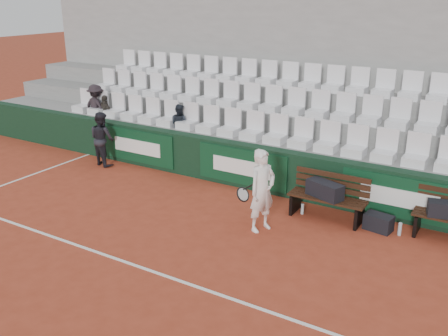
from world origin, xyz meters
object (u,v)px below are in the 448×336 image
(bench_left, at_px, (326,208))
(spectator_c, at_px, (179,107))
(sports_bag_ground, at_px, (378,222))
(water_bottle_far, at_px, (400,229))
(tennis_player, at_px, (262,191))
(spectator_a, at_px, (95,91))
(spectator_b, at_px, (104,97))
(ball_kid, at_px, (102,139))
(sports_bag_right, at_px, (445,209))
(water_bottle_near, at_px, (302,209))
(sports_bag_left, at_px, (325,190))

(bench_left, distance_m, spectator_c, 4.70)
(sports_bag_ground, relative_size, water_bottle_far, 2.06)
(tennis_player, distance_m, spectator_c, 4.22)
(spectator_a, relative_size, spectator_b, 1.26)
(water_bottle_far, bearing_deg, ball_kid, 178.85)
(sports_bag_right, relative_size, spectator_c, 0.58)
(water_bottle_near, bearing_deg, sports_bag_left, 2.57)
(tennis_player, bearing_deg, spectator_a, 160.24)
(spectator_a, bearing_deg, water_bottle_far, 176.21)
(bench_left, distance_m, sports_bag_left, 0.38)
(bench_left, xyz_separation_m, spectator_b, (-6.86, 1.19, 1.27))
(bench_left, height_order, water_bottle_far, bench_left)
(water_bottle_far, bearing_deg, sports_bag_left, -178.72)
(ball_kid, xyz_separation_m, spectator_c, (1.67, 1.03, 0.82))
(sports_bag_ground, xyz_separation_m, spectator_a, (-8.20, 1.17, 1.47))
(spectator_b, height_order, spectator_c, spectator_c)
(sports_bag_ground, bearing_deg, spectator_c, 167.71)
(sports_bag_right, bearing_deg, ball_kid, -179.48)
(water_bottle_near, xyz_separation_m, spectator_c, (-3.88, 1.23, 1.40))
(spectator_a, bearing_deg, bench_left, 174.62)
(spectator_c, bearing_deg, bench_left, 164.26)
(bench_left, xyz_separation_m, water_bottle_near, (-0.48, -0.04, -0.11))
(spectator_a, distance_m, spectator_b, 0.35)
(bench_left, height_order, spectator_b, spectator_b)
(sports_bag_ground, height_order, ball_kid, ball_kid)
(bench_left, xyz_separation_m, sports_bag_ground, (1.01, 0.02, -0.07))
(tennis_player, distance_m, spectator_b, 6.44)
(ball_kid, height_order, spectator_c, spectator_c)
(sports_bag_right, bearing_deg, tennis_player, -156.13)
(sports_bag_right, bearing_deg, water_bottle_near, -173.88)
(bench_left, xyz_separation_m, spectator_c, (-4.36, 1.19, 1.29))
(water_bottle_far, xyz_separation_m, spectator_b, (-8.26, 1.18, 1.37))
(water_bottle_far, xyz_separation_m, tennis_player, (-2.28, -1.08, 0.66))
(sports_bag_left, bearing_deg, tennis_player, -127.98)
(sports_bag_left, distance_m, spectator_b, 6.97)
(bench_left, bearing_deg, spectator_c, 164.69)
(spectator_b, bearing_deg, water_bottle_near, -177.03)
(sports_bag_ground, height_order, water_bottle_near, sports_bag_ground)
(sports_bag_left, relative_size, water_bottle_far, 2.97)
(water_bottle_far, relative_size, spectator_a, 0.19)
(water_bottle_near, relative_size, tennis_player, 0.14)
(bench_left, relative_size, tennis_player, 0.96)
(sports_bag_left, xyz_separation_m, sports_bag_ground, (1.06, 0.04, -0.45))
(tennis_player, height_order, spectator_b, spectator_b)
(ball_kid, distance_m, spectator_a, 1.81)
(sports_bag_left, height_order, spectator_a, spectator_a)
(sports_bag_left, relative_size, spectator_b, 0.73)
(ball_kid, bearing_deg, spectator_c, -136.35)
(spectator_a, xyz_separation_m, spectator_b, (0.33, 0.00, -0.13))
(bench_left, xyz_separation_m, sports_bag_right, (2.08, 0.23, 0.36))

